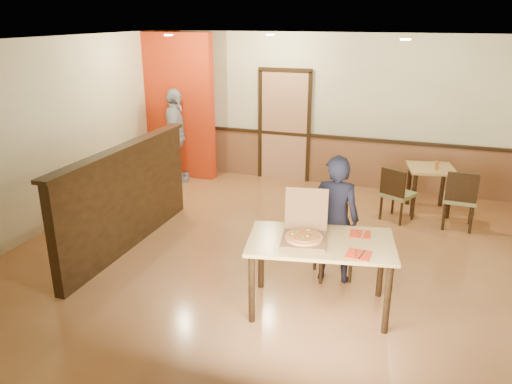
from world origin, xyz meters
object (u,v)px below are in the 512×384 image
main_table (321,250)px  condiment (437,165)px  side_chair_left (396,192)px  diner (335,219)px  pizza_box (304,234)px  diner_chair (332,238)px  side_chair_right (460,197)px  side_table (430,178)px  passerby (176,136)px

main_table → condiment: condiment is taller
side_chair_left → diner: 2.26m
main_table → pizza_box: bearing=179.7°
diner_chair → condiment: condiment is taller
side_chair_left → side_chair_right: (0.93, -0.01, 0.03)m
diner → side_chair_right: bearing=-129.6°
diner → pizza_box: diner is taller
side_chair_left → diner: bearing=101.6°
main_table → condiment: (1.16, 3.35, 0.11)m
diner → condiment: bearing=-117.6°
side_table → diner: diner is taller
diner_chair → diner: (0.04, -0.14, 0.31)m
diner_chair → side_chair_right: (1.55, 2.01, 0.02)m
side_chair_right → diner: diner is taller
passerby → side_chair_right: bearing=-120.5°
side_table → pizza_box: 3.73m
diner → passerby: size_ratio=0.88×
side_chair_left → condiment: condiment is taller
diner_chair → passerby: (-3.57, 2.73, 0.41)m
pizza_box → condiment: (1.33, 3.39, -0.06)m
side_table → passerby: passerby is taller
side_chair_right → pizza_box: bearing=61.5°
diner_chair → side_table: diner_chair is taller
passerby → pizza_box: 4.96m
diner_chair → condiment: size_ratio=6.44×
diner_chair → side_chair_left: diner_chair is taller
side_chair_right → pizza_box: size_ratio=1.50×
diner_chair → passerby: 4.51m
main_table → passerby: 5.06m
diner → pizza_box: 0.76m
side_table → diner: 2.97m
passerby → condiment: bearing=-115.1°
side_chair_left → condiment: 0.82m
condiment → diner_chair: bearing=-115.1°
diner_chair → side_chair_left: bearing=48.9°
main_table → side_chair_left: (0.60, 2.86, -0.24)m
pizza_box → diner: bearing=65.2°
side_chair_left → diner: diner is taller
side_chair_left → side_chair_right: side_chair_right is taller
side_table → passerby: bearing=178.8°
passerby → main_table: bearing=-157.3°
side_chair_right → condiment: side_chair_right is taller
passerby → condiment: 4.75m
side_chair_left → passerby: passerby is taller
main_table → pizza_box: pizza_box is taller
side_chair_left → main_table: bearing=104.8°
side_chair_left → condiment: (0.55, 0.50, 0.35)m
main_table → condiment: bearing=60.3°
diner_chair → side_table: (1.10, 2.63, 0.10)m
side_chair_right → passerby: size_ratio=0.52×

